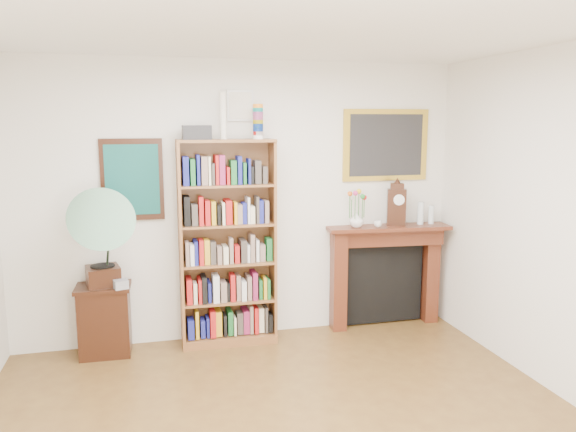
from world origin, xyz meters
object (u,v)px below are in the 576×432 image
Objects in this scene: cd_stack at (121,284)px; bottle_right at (431,215)px; gramophone at (99,232)px; teacup at (378,224)px; flower_vase at (357,220)px; side_cabinet at (105,320)px; fireplace at (385,266)px; bookshelf at (228,231)px; mantel_clock at (397,205)px; bottle_left at (420,213)px.

cd_stack is 3.27m from bottle_right.
teacup is (2.76, 0.15, -0.08)m from gramophone.
flower_vase is 0.23m from teacup.
teacup is at bearing -12.82° from flower_vase.
gramophone is at bearing -177.90° from cd_stack.
bottle_right is (3.39, 0.18, -0.01)m from gramophone.
side_cabinet is 4.50× the size of flower_vase.
bottle_right is at bearing -1.92° from fireplace.
bookshelf reaches higher than flower_vase.
gramophone is 3.39m from bottle_right.
bookshelf is 1.58m from teacup.
cd_stack is (0.17, -0.13, 0.38)m from side_cabinet.
gramophone is 2.13× the size of mantel_clock.
teacup is at bearing 1.49° from bookshelf.
mantel_clock is at bearing 2.89° from bookshelf.
mantel_clock reaches higher than teacup.
side_cabinet is at bearing 141.45° from cd_stack.
side_cabinet is at bearing -157.91° from mantel_clock.
teacup is at bearing -175.35° from bottle_left.
bottle_left is at bearing 2.99° from side_cabinet.
mantel_clock is (2.99, 0.19, 0.11)m from gramophone.
flower_vase is at bearing 3.55° from bookshelf.
bottle_right is (3.23, 0.18, 0.49)m from cd_stack.
gramophone reaches higher than bottle_right.
mantel_clock is at bearing 3.74° from cd_stack.
bottle_right is at bearing -8.38° from gramophone.
teacup is 0.52m from bottle_left.
gramophone is 6.29× the size of flower_vase.
flower_vase is (2.55, 0.06, 0.84)m from side_cabinet.
flower_vase is (2.54, 0.20, -0.03)m from gramophone.
fireplace is at bearing 35.38° from teacup.
bookshelf is at bearing 179.77° from teacup.
side_cabinet is 2.68m from flower_vase.
side_cabinet is 8.05× the size of teacup.
teacup is (2.60, 0.14, 0.42)m from cd_stack.
bookshelf reaches higher than gramophone.
bookshelf reaches higher than cd_stack.
gramophone reaches higher than cd_stack.
bookshelf is 2.21m from bottle_right.
bookshelf is 1.75× the size of fireplace.
mantel_clock is at bearing 10.85° from teacup.
bookshelf reaches higher than fireplace.
gramophone is 2.76m from teacup.
bottle_right is at bearing -2.58° from bottle_left.
bottle_left reaches higher than side_cabinet.
fireplace is 2.96m from gramophone.
cd_stack is 0.50× the size of bottle_left.
side_cabinet is 5.67× the size of cd_stack.
mantel_clock is at bearing -25.30° from fireplace.
fireplace is at bearing 7.49° from flower_vase.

